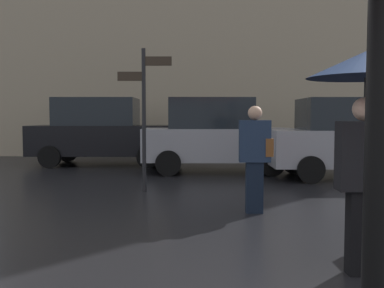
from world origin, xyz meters
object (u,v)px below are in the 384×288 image
pedestrian_with_umbrella (365,97)px  parked_car_right (103,132)px  street_signpost (144,105)px  pedestrian_with_bag (256,153)px  parked_car_left (359,138)px  parked_car_distant (216,135)px

pedestrian_with_umbrella → parked_car_right: 10.54m
pedestrian_with_umbrella → street_signpost: (-2.60, 4.63, 0.04)m
parked_car_right → street_signpost: size_ratio=1.55×
street_signpost → pedestrian_with_bag: bearing=-44.8°
pedestrian_with_umbrella → parked_car_left: pedestrian_with_umbrella is taller
pedestrian_with_bag → parked_car_right: 7.85m
pedestrian_with_bag → parked_car_distant: (-0.37, 5.11, 0.06)m
parked_car_right → parked_car_left: bearing=168.4°
pedestrian_with_bag → parked_car_distant: parked_car_distant is taller
parked_car_distant → street_signpost: street_signpost is taller
parked_car_right → parked_car_distant: bearing=165.0°
street_signpost → pedestrian_with_umbrella: bearing=-60.6°
pedestrian_with_bag → parked_car_right: (-3.84, 6.84, 0.09)m
pedestrian_with_umbrella → pedestrian_with_bag: bearing=154.6°
pedestrian_with_umbrella → parked_car_left: size_ratio=0.47×
pedestrian_with_bag → parked_car_right: size_ratio=0.38×
parked_car_right → street_signpost: (1.88, -4.90, 0.69)m
parked_car_left → parked_car_distant: (-3.44, 1.22, 0.03)m
pedestrian_with_bag → parked_car_right: parked_car_right is taller
parked_car_left → pedestrian_with_bag: bearing=35.1°
parked_car_left → street_signpost: bearing=4.5°
pedestrian_with_umbrella → pedestrian_with_bag: 2.86m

